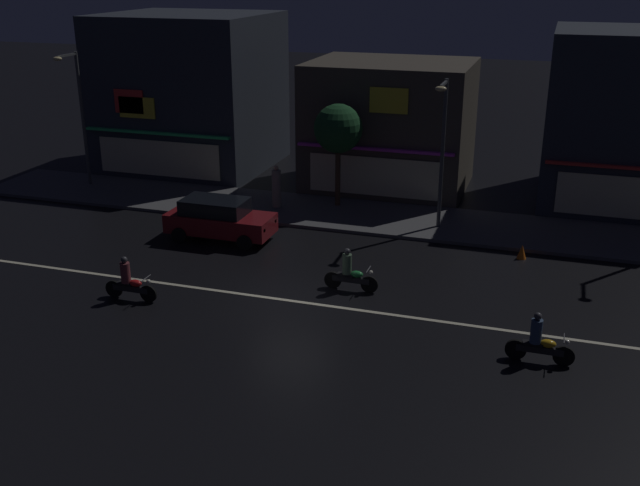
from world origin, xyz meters
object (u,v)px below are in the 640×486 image
(streetlamp_west, at_px, (79,107))
(motorcycle_following, at_px, (129,282))
(motorcycle_lead, at_px, (350,273))
(motorcycle_opposite_lane, at_px, (539,342))
(parked_car_near_kerb, at_px, (219,218))
(streetlamp_mid, at_px, (442,141))
(pedestrian_on_sidewalk, at_px, (276,188))
(traffic_cone, at_px, (522,252))

(streetlamp_west, relative_size, motorcycle_following, 3.41)
(motorcycle_lead, height_order, motorcycle_opposite_lane, same)
(motorcycle_lead, height_order, motorcycle_following, same)
(parked_car_near_kerb, distance_m, motorcycle_following, 6.27)
(streetlamp_mid, xyz_separation_m, parked_car_near_kerb, (-8.27, -3.61, -2.95))
(motorcycle_lead, bearing_deg, streetlamp_mid, 76.17)
(streetlamp_west, distance_m, pedestrian_on_sidewalk, 10.74)
(streetlamp_mid, xyz_separation_m, traffic_cone, (3.57, -2.10, -3.55))
(streetlamp_west, bearing_deg, pedestrian_on_sidewalk, -2.42)
(streetlamp_west, xyz_separation_m, motorcycle_following, (9.12, -11.02, -3.37))
(motorcycle_opposite_lane, bearing_deg, parked_car_near_kerb, -20.23)
(streetlamp_mid, height_order, motorcycle_lead, streetlamp_mid)
(parked_car_near_kerb, distance_m, traffic_cone, 11.95)
(streetlamp_mid, distance_m, pedestrian_on_sidewalk, 7.99)
(streetlamp_west, relative_size, traffic_cone, 11.77)
(streetlamp_west, relative_size, motorcycle_opposite_lane, 3.41)
(pedestrian_on_sidewalk, bearing_deg, traffic_cone, 27.06)
(motorcycle_opposite_lane, relative_size, traffic_cone, 3.45)
(motorcycle_lead, xyz_separation_m, traffic_cone, (5.44, 4.80, -0.36))
(pedestrian_on_sidewalk, distance_m, motorcycle_following, 10.65)
(motorcycle_opposite_lane, bearing_deg, streetlamp_mid, -59.45)
(streetlamp_mid, xyz_separation_m, pedestrian_on_sidewalk, (-7.45, 0.71, -2.80))
(streetlamp_mid, bearing_deg, traffic_cone, -30.52)
(parked_car_near_kerb, xyz_separation_m, traffic_cone, (11.84, 1.51, -0.59))
(motorcycle_opposite_lane, bearing_deg, motorcycle_following, 5.77)
(streetlamp_west, xyz_separation_m, motorcycle_opposite_lane, (22.23, -11.19, -3.37))
(pedestrian_on_sidewalk, height_order, parked_car_near_kerb, pedestrian_on_sidewalk)
(motorcycle_following, bearing_deg, pedestrian_on_sidewalk, -97.71)
(pedestrian_on_sidewalk, bearing_deg, streetlamp_mid, 35.94)
(streetlamp_mid, height_order, motorcycle_following, streetlamp_mid)
(streetlamp_west, relative_size, pedestrian_on_sidewalk, 3.37)
(streetlamp_mid, height_order, pedestrian_on_sidewalk, streetlamp_mid)
(streetlamp_west, xyz_separation_m, pedestrian_on_sidewalk, (10.31, -0.44, -2.98))
(motorcycle_following, bearing_deg, traffic_cone, -148.81)
(motorcycle_following, relative_size, traffic_cone, 3.45)
(parked_car_near_kerb, relative_size, traffic_cone, 7.82)
(streetlamp_west, xyz_separation_m, motorcycle_lead, (15.88, -8.05, -3.37))
(streetlamp_mid, bearing_deg, motorcycle_lead, -105.19)
(streetlamp_west, height_order, parked_car_near_kerb, streetlamp_west)
(streetlamp_west, bearing_deg, motorcycle_following, -50.39)
(motorcycle_opposite_lane, height_order, traffic_cone, motorcycle_opposite_lane)
(pedestrian_on_sidewalk, bearing_deg, streetlamp_west, -141.02)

